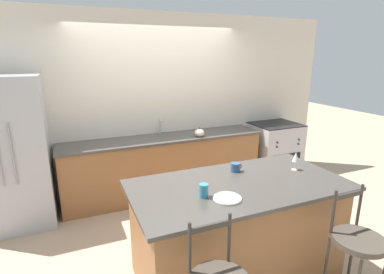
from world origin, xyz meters
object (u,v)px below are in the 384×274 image
oven_range (274,150)px  dinner_plate (227,198)px  coffee_mug (235,167)px  tumbler_cup (204,191)px  pumpkin_decoration (199,133)px  wine_glass (296,157)px  refrigerator (12,153)px  bar_stool_far (356,252)px

oven_range → dinner_plate: bearing=-135.4°
coffee_mug → tumbler_cup: tumbler_cup is taller
pumpkin_decoration → dinner_plate: bearing=-108.1°
coffee_mug → pumpkin_decoration: 1.52m
wine_glass → coffee_mug: (-0.58, 0.20, -0.09)m
refrigerator → wine_glass: size_ratio=9.70×
dinner_plate → coffee_mug: bearing=53.1°
tumbler_cup → coffee_mug: bearing=36.2°
oven_range → tumbler_cup: tumbler_cup is taller
refrigerator → bar_stool_far: size_ratio=1.73×
wine_glass → pumpkin_decoration: size_ratio=1.29×
tumbler_cup → refrigerator: bearing=129.5°
oven_range → wine_glass: wine_glass is taller
bar_stool_far → dinner_plate: (-0.87, 0.56, 0.38)m
oven_range → pumpkin_decoration: pumpkin_decoration is taller
refrigerator → dinner_plate: bearing=-49.4°
oven_range → dinner_plate: dinner_plate is taller
bar_stool_far → refrigerator: bearing=135.1°
oven_range → bar_stool_far: bar_stool_far is taller
coffee_mug → oven_range: bearing=42.4°
refrigerator → oven_range: bearing=0.4°
bar_stool_far → coffee_mug: size_ratio=8.81×
refrigerator → coffee_mug: 2.70m
wine_glass → tumbler_cup: size_ratio=1.67×
refrigerator → tumbler_cup: refrigerator is taller
bar_stool_far → pumpkin_decoration: bar_stool_far is taller
refrigerator → pumpkin_decoration: bearing=-2.5°
refrigerator → pumpkin_decoration: refrigerator is taller
oven_range → coffee_mug: 2.47m
bar_stool_far → wine_glass: (0.09, 0.85, 0.51)m
refrigerator → coffee_mug: (2.17, -1.60, 0.06)m
refrigerator → bar_stool_far: refrigerator is taller
dinner_plate → wine_glass: 1.01m
refrigerator → tumbler_cup: bearing=-50.5°
oven_range → coffee_mug: bearing=-137.6°
oven_range → tumbler_cup: size_ratio=8.22×
oven_range → wine_glass: 2.27m
bar_stool_far → dinner_plate: bearing=147.4°
refrigerator → dinner_plate: refrigerator is taller
tumbler_cup → pumpkin_decoration: bearing=66.7°
bar_stool_far → dinner_plate: bar_stool_far is taller
tumbler_cup → dinner_plate: bearing=-34.0°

